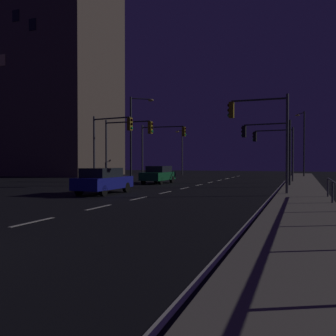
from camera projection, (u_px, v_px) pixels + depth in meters
The scene contains 16 objects.
ground_plane at pixel (168, 192), 23.35m from camera, with size 112.00×112.00×0.00m, color black.
sidewalk_right at pixel (303, 195), 20.52m from camera, with size 2.74×77.00×0.14m, color gray.
lane_markings_center at pixel (185, 188), 26.63m from camera, with size 0.14×50.00×0.01m.
lane_edge_line at pixel (278, 189), 25.77m from camera, with size 0.14×53.00×0.01m.
car at pixel (103, 180), 21.89m from camera, with size 1.84×4.41×1.57m.
car_oncoming at pixel (158, 174), 32.58m from camera, with size 1.84×4.41×1.57m.
traffic_light_mid_left at pixel (261, 125), 21.16m from camera, with size 3.53×0.34×5.69m.
traffic_light_near_left at pixel (126, 138), 29.28m from camera, with size 4.34×0.35×5.40m.
traffic_light_far_center at pixel (274, 143), 34.15m from camera, with size 3.81×0.65×5.01m.
traffic_light_far_right at pixel (110, 137), 27.98m from camera, with size 3.70×0.73×5.54m.
traffic_light_overhead_east at pixel (267, 140), 28.67m from camera, with size 3.88×0.65×5.04m.
traffic_light_far_left at pixel (161, 141), 36.55m from camera, with size 4.70×0.51×5.71m.
street_lamp_across_street at pixel (303, 138), 45.68m from camera, with size 1.21×2.09×8.13m.
street_lamp_median at pixel (181, 148), 51.77m from camera, with size 1.40×1.05×6.57m.
street_lamp_mid_block at pixel (134, 131), 34.84m from camera, with size 2.00×1.36×8.17m.
building_distant at pixel (38, 71), 53.70m from camera, with size 22.35×12.61×30.71m.
Camera 1 is at (8.10, -4.36, 1.94)m, focal length 38.76 mm.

